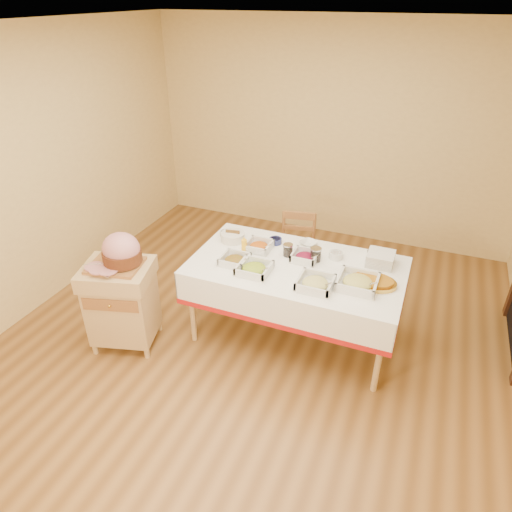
{
  "coord_description": "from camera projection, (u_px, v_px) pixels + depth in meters",
  "views": [
    {
      "loc": [
        1.24,
        -2.93,
        2.8
      ],
      "look_at": [
        -0.04,
        0.2,
        0.83
      ],
      "focal_mm": 32.0,
      "sensor_mm": 36.0,
      "label": 1
    }
  ],
  "objects": [
    {
      "name": "mustard_bottle",
      "position": [
        244.0,
        245.0,
        4.07
      ],
      "size": [
        0.05,
        0.05,
        0.16
      ],
      "color": "yellow",
      "rests_on": "dining_table"
    },
    {
      "name": "small_bowl_mid",
      "position": [
        275.0,
        241.0,
        4.24
      ],
      "size": [
        0.12,
        0.12,
        0.05
      ],
      "color": "navy",
      "rests_on": "dining_table"
    },
    {
      "name": "ham_on_board",
      "position": [
        120.0,
        253.0,
        3.75
      ],
      "size": [
        0.45,
        0.43,
        0.3
      ],
      "color": "#9A6232",
      "rests_on": "butcher_cart"
    },
    {
      "name": "serving_dish_a",
      "position": [
        235.0,
        260.0,
        3.93
      ],
      "size": [
        0.23,
        0.23,
        0.1
      ],
      "color": "silver",
      "rests_on": "dining_table"
    },
    {
      "name": "serving_dish_d",
      "position": [
        358.0,
        282.0,
        3.62
      ],
      "size": [
        0.31,
        0.31,
        0.12
      ],
      "color": "silver",
      "rests_on": "dining_table"
    },
    {
      "name": "preserve_jar_left",
      "position": [
        288.0,
        251.0,
        4.03
      ],
      "size": [
        0.09,
        0.09,
        0.11
      ],
      "color": "silver",
      "rests_on": "dining_table"
    },
    {
      "name": "bread_basket",
      "position": [
        233.0,
        237.0,
        4.28
      ],
      "size": [
        0.22,
        0.22,
        0.1
      ],
      "color": "silver",
      "rests_on": "dining_table"
    },
    {
      "name": "serving_dish_c",
      "position": [
        315.0,
        283.0,
        3.61
      ],
      "size": [
        0.28,
        0.28,
        0.11
      ],
      "color": "silver",
      "rests_on": "dining_table"
    },
    {
      "name": "bowl_white_imported",
      "position": [
        309.0,
        243.0,
        4.21
      ],
      "size": [
        0.2,
        0.2,
        0.04
      ],
      "primitive_type": "imported",
      "rotation": [
        0.0,
        0.0,
        -0.42
      ],
      "color": "silver",
      "rests_on": "dining_table"
    },
    {
      "name": "preserve_jar_right",
      "position": [
        316.0,
        255.0,
        3.95
      ],
      "size": [
        0.1,
        0.1,
        0.12
      ],
      "color": "silver",
      "rests_on": "dining_table"
    },
    {
      "name": "brass_platter",
      "position": [
        373.0,
        282.0,
        3.65
      ],
      "size": [
        0.37,
        0.27,
        0.05
      ],
      "color": "gold",
      "rests_on": "dining_table"
    },
    {
      "name": "small_bowl_left",
      "position": [
        226.0,
        233.0,
        4.36
      ],
      "size": [
        0.11,
        0.11,
        0.05
      ],
      "color": "silver",
      "rests_on": "dining_table"
    },
    {
      "name": "serving_dish_b",
      "position": [
        254.0,
        268.0,
        3.8
      ],
      "size": [
        0.26,
        0.26,
        0.11
      ],
      "color": "silver",
      "rests_on": "dining_table"
    },
    {
      "name": "plate_stack",
      "position": [
        381.0,
        259.0,
        3.9
      ],
      "size": [
        0.22,
        0.22,
        0.11
      ],
      "color": "silver",
      "rests_on": "dining_table"
    },
    {
      "name": "dining_chair",
      "position": [
        297.0,
        252.0,
        4.77
      ],
      "size": [
        0.44,
        0.43,
        0.83
      ],
      "color": "#9A6232",
      "rests_on": "ground"
    },
    {
      "name": "bowl_small_imported",
      "position": [
        375.0,
        254.0,
        4.03
      ],
      "size": [
        0.17,
        0.17,
        0.05
      ],
      "primitive_type": "imported",
      "rotation": [
        0.0,
        0.0,
        -0.12
      ],
      "color": "silver",
      "rests_on": "dining_table"
    },
    {
      "name": "butcher_cart",
      "position": [
        122.0,
        301.0,
        3.98
      ],
      "size": [
        0.68,
        0.61,
        0.8
      ],
      "color": "tan",
      "rests_on": "ground"
    },
    {
      "name": "serving_dish_e",
      "position": [
        259.0,
        246.0,
        4.13
      ],
      "size": [
        0.24,
        0.23,
        0.11
      ],
      "color": "silver",
      "rests_on": "dining_table"
    },
    {
      "name": "serving_dish_f",
      "position": [
        305.0,
        257.0,
        3.97
      ],
      "size": [
        0.23,
        0.22,
        0.11
      ],
      "color": "silver",
      "rests_on": "dining_table"
    },
    {
      "name": "dining_table",
      "position": [
        296.0,
        281.0,
        4.0
      ],
      "size": [
        1.82,
        1.02,
        0.76
      ],
      "color": "tan",
      "rests_on": "ground"
    },
    {
      "name": "small_bowl_right",
      "position": [
        336.0,
        255.0,
        4.0
      ],
      "size": [
        0.12,
        0.12,
        0.06
      ],
      "color": "silver",
      "rests_on": "dining_table"
    },
    {
      "name": "room_shell",
      "position": [
        251.0,
        216.0,
        3.5
      ],
      "size": [
        5.0,
        5.0,
        5.0
      ],
      "color": "brown",
      "rests_on": "ground"
    }
  ]
}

